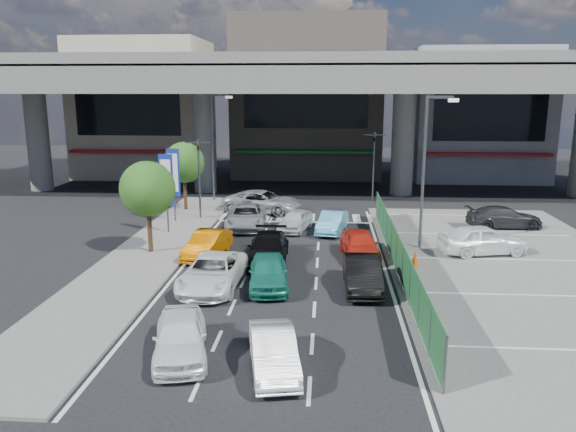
# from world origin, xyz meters

# --- Properties ---
(ground) EXTENTS (120.00, 120.00, 0.00)m
(ground) POSITION_xyz_m (0.00, 0.00, 0.00)
(ground) COLOR black
(ground) RESTS_ON ground
(parking_lot) EXTENTS (12.00, 28.00, 0.06)m
(parking_lot) POSITION_xyz_m (11.00, 2.00, 0.03)
(parking_lot) COLOR #5D5D5B
(parking_lot) RESTS_ON ground
(sidewalk_left) EXTENTS (4.00, 30.00, 0.12)m
(sidewalk_left) POSITION_xyz_m (-7.00, 4.00, 0.06)
(sidewalk_left) COLOR #5D5D5B
(sidewalk_left) RESTS_ON ground
(fence_run) EXTENTS (0.16, 22.00, 1.80)m
(fence_run) POSITION_xyz_m (5.30, 1.00, 0.90)
(fence_run) COLOR #1F5C2E
(fence_run) RESTS_ON ground
(expressway) EXTENTS (64.00, 14.00, 10.75)m
(expressway) POSITION_xyz_m (0.00, 22.00, 8.76)
(expressway) COLOR #61625D
(expressway) RESTS_ON ground
(building_west) EXTENTS (12.00, 10.90, 13.00)m
(building_west) POSITION_xyz_m (-16.00, 31.97, 6.49)
(building_west) COLOR #A19982
(building_west) RESTS_ON ground
(building_center) EXTENTS (14.00, 10.90, 15.00)m
(building_center) POSITION_xyz_m (0.00, 32.97, 7.49)
(building_center) COLOR gray
(building_center) RESTS_ON ground
(building_east) EXTENTS (12.00, 10.90, 12.00)m
(building_east) POSITION_xyz_m (16.00, 31.97, 5.99)
(building_east) COLOR gray
(building_east) RESTS_ON ground
(traffic_light_left) EXTENTS (1.60, 1.24, 5.20)m
(traffic_light_left) POSITION_xyz_m (-6.20, 12.00, 3.94)
(traffic_light_left) COLOR #595B60
(traffic_light_left) RESTS_ON ground
(traffic_light_right) EXTENTS (1.60, 1.24, 5.20)m
(traffic_light_right) POSITION_xyz_m (5.50, 19.00, 3.94)
(traffic_light_right) COLOR #595B60
(traffic_light_right) RESTS_ON ground
(street_lamp_right) EXTENTS (1.65, 0.22, 8.00)m
(street_lamp_right) POSITION_xyz_m (7.17, 6.00, 4.77)
(street_lamp_right) COLOR #595B60
(street_lamp_right) RESTS_ON ground
(street_lamp_left) EXTENTS (1.65, 0.22, 8.00)m
(street_lamp_left) POSITION_xyz_m (-6.33, 18.00, 4.77)
(street_lamp_left) COLOR #595B60
(street_lamp_left) RESTS_ON ground
(signboard_near) EXTENTS (0.80, 0.14, 4.70)m
(signboard_near) POSITION_xyz_m (-7.20, 7.99, 3.06)
(signboard_near) COLOR #595B60
(signboard_near) RESTS_ON ground
(signboard_far) EXTENTS (0.80, 0.14, 4.70)m
(signboard_far) POSITION_xyz_m (-7.60, 10.99, 3.06)
(signboard_far) COLOR #595B60
(signboard_far) RESTS_ON ground
(tree_near) EXTENTS (2.80, 2.80, 4.80)m
(tree_near) POSITION_xyz_m (-7.00, 4.00, 3.39)
(tree_near) COLOR #382314
(tree_near) RESTS_ON ground
(tree_far) EXTENTS (2.80, 2.80, 4.80)m
(tree_far) POSITION_xyz_m (-7.80, 14.50, 3.39)
(tree_far) COLOR #382314
(tree_far) RESTS_ON ground
(van_white_back_left) EXTENTS (2.50, 4.31, 1.38)m
(van_white_back_left) POSITION_xyz_m (-2.52, -7.19, 0.69)
(van_white_back_left) COLOR white
(van_white_back_left) RESTS_ON ground
(hatch_white_back_mid) EXTENTS (1.97, 3.90, 1.23)m
(hatch_white_back_mid) POSITION_xyz_m (0.49, -7.86, 0.61)
(hatch_white_back_mid) COLOR white
(hatch_white_back_mid) RESTS_ON ground
(sedan_white_mid_left) EXTENTS (2.52, 5.07, 1.38)m
(sedan_white_mid_left) POSITION_xyz_m (-2.78, -0.86, 0.69)
(sedan_white_mid_left) COLOR white
(sedan_white_mid_left) RESTS_ON ground
(taxi_teal_mid) EXTENTS (2.06, 4.20, 1.38)m
(taxi_teal_mid) POSITION_xyz_m (-0.41, -0.66, 0.69)
(taxi_teal_mid) COLOR #1C836B
(taxi_teal_mid) RESTS_ON ground
(hatch_black_mid_right) EXTENTS (1.55, 4.22, 1.38)m
(hatch_black_mid_right) POSITION_xyz_m (3.55, -0.60, 0.69)
(hatch_black_mid_right) COLOR black
(hatch_black_mid_right) RESTS_ON ground
(taxi_orange_left) EXTENTS (1.98, 4.14, 1.31)m
(taxi_orange_left) POSITION_xyz_m (-3.96, 3.65, 0.65)
(taxi_orange_left) COLOR #C96300
(taxi_orange_left) RESTS_ON ground
(sedan_black_mid) EXTENTS (2.00, 4.72, 1.36)m
(sedan_black_mid) POSITION_xyz_m (-0.82, 3.01, 0.68)
(sedan_black_mid) COLOR black
(sedan_black_mid) RESTS_ON ground
(taxi_orange_right) EXTENTS (2.10, 4.22, 1.38)m
(taxi_orange_right) POSITION_xyz_m (3.70, 4.05, 0.69)
(taxi_orange_right) COLOR red
(taxi_orange_right) RESTS_ON ground
(wagon_silver_front_left) EXTENTS (2.64, 5.12, 1.38)m
(wagon_silver_front_left) POSITION_xyz_m (-2.89, 9.90, 0.69)
(wagon_silver_front_left) COLOR #93979A
(wagon_silver_front_left) RESTS_ON ground
(sedan_white_front_mid) EXTENTS (2.27, 3.87, 1.24)m
(sedan_white_front_mid) POSITION_xyz_m (0.15, 9.43, 0.62)
(sedan_white_front_mid) COLOR silver
(sedan_white_front_mid) RESTS_ON ground
(kei_truck_front_right) EXTENTS (2.05, 3.99, 1.25)m
(kei_truck_front_right) POSITION_xyz_m (2.37, 9.11, 0.63)
(kei_truck_front_right) COLOR #57AAD8
(kei_truck_front_right) RESTS_ON ground
(crossing_wagon_silver) EXTENTS (5.86, 3.73, 1.50)m
(crossing_wagon_silver) POSITION_xyz_m (-2.38, 14.34, 0.75)
(crossing_wagon_silver) COLOR #999AA0
(crossing_wagon_silver) RESTS_ON ground
(parked_sedan_white) EXTENTS (4.75, 2.70, 1.52)m
(parked_sedan_white) POSITION_xyz_m (9.96, 4.91, 0.82)
(parked_sedan_white) COLOR white
(parked_sedan_white) RESTS_ON parking_lot
(parked_sedan_dgrey) EXTENTS (4.54, 2.01, 1.30)m
(parked_sedan_dgrey) POSITION_xyz_m (12.81, 10.80, 0.71)
(parked_sedan_dgrey) COLOR #2A292E
(parked_sedan_dgrey) RESTS_ON parking_lot
(traffic_cone) EXTENTS (0.45, 0.45, 0.73)m
(traffic_cone) POSITION_xyz_m (6.26, 2.65, 0.43)
(traffic_cone) COLOR #E2510C
(traffic_cone) RESTS_ON parking_lot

